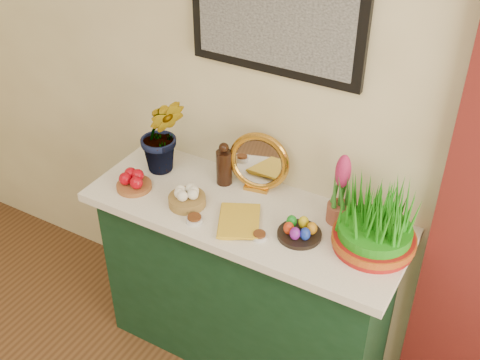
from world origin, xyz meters
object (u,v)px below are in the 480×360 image
Objects in this scene: hyacinth_green at (161,122)px; mirror at (259,163)px; sideboard at (245,287)px; wheatgrass_sabzeh at (376,223)px; book at (219,220)px.

hyacinth_green is 1.79× the size of mirror.
wheatgrass_sabzeh is (0.55, 0.04, 0.58)m from sideboard.
book is at bearing -110.24° from sideboard.
wheatgrass_sabzeh is (1.03, -0.04, -0.13)m from hyacinth_green.
hyacinth_green is 1.52× the size of wheatgrass_sabzeh.
sideboard is 0.80m from wheatgrass_sabzeh.
book is at bearing -56.42° from hyacinth_green.
hyacinth_green is 0.53m from book.
wheatgrass_sabzeh is at bearing 3.68° from sideboard.
mirror is at bearing 59.69° from book.
mirror is (-0.03, 0.16, 0.60)m from sideboard.
mirror is 0.33m from book.
sideboard is 0.62m from mirror.
mirror is 0.59m from wheatgrass_sabzeh.
hyacinth_green is at bearing 177.71° from wheatgrass_sabzeh.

